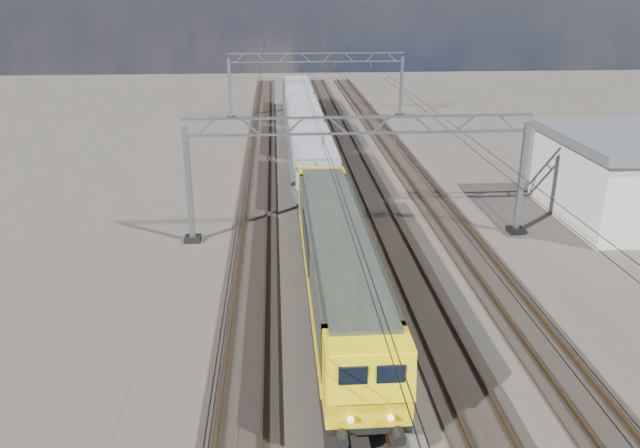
{
  "coord_description": "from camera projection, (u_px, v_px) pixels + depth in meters",
  "views": [
    {
      "loc": [
        -4.57,
        -29.62,
        13.61
      ],
      "look_at": [
        -2.46,
        -0.06,
        2.4
      ],
      "focal_mm": 35.0,
      "sensor_mm": 36.0,
      "label": 1
    }
  ],
  "objects": [
    {
      "name": "track_inner_east",
      "position": [
        404.0,
        263.0,
        32.87
      ],
      "size": [
        2.6,
        140.0,
        0.3
      ],
      "color": "black",
      "rests_on": "ground"
    },
    {
      "name": "catenary_gantry_mid",
      "position": [
        358.0,
        173.0,
        35.11
      ],
      "size": [
        19.9,
        0.9,
        7.11
      ],
      "color": "gray",
      "rests_on": "ground"
    },
    {
      "name": "ground",
      "position": [
        366.0,
        265.0,
        32.76
      ],
      "size": [
        160.0,
        160.0,
        0.0
      ],
      "primitive_type": "plane",
      "color": "black",
      "rests_on": "ground"
    },
    {
      "name": "track_loco",
      "position": [
        329.0,
        265.0,
        32.6
      ],
      "size": [
        2.6,
        140.0,
        0.3
      ],
      "color": "black",
      "rests_on": "ground"
    },
    {
      "name": "overhead_wires",
      "position": [
        351.0,
        126.0,
        38.19
      ],
      "size": [
        12.03,
        140.0,
        0.53
      ],
      "color": "black",
      "rests_on": "ground"
    },
    {
      "name": "track_outer_west",
      "position": [
        252.0,
        267.0,
        32.33
      ],
      "size": [
        2.6,
        140.0,
        0.3
      ],
      "color": "black",
      "rests_on": "ground"
    },
    {
      "name": "hopper_wagon_third",
      "position": [
        298.0,
        96.0,
        70.7
      ],
      "size": [
        3.38,
        13.0,
        3.25
      ],
      "color": "black",
      "rests_on": "ground"
    },
    {
      "name": "catenary_gantry_far",
      "position": [
        316.0,
        83.0,
        68.69
      ],
      "size": [
        19.9,
        0.9,
        7.11
      ],
      "color": "gray",
      "rests_on": "ground"
    },
    {
      "name": "track_outer_east",
      "position": [
        478.0,
        260.0,
        33.13
      ],
      "size": [
        2.6,
        140.0,
        0.3
      ],
      "color": "black",
      "rests_on": "ground"
    },
    {
      "name": "hopper_wagon_lead",
      "position": [
        313.0,
        160.0,
        44.21
      ],
      "size": [
        3.38,
        13.0,
        3.25
      ],
      "color": "black",
      "rests_on": "ground"
    },
    {
      "name": "hopper_wagon_mid",
      "position": [
        304.0,
        120.0,
        57.45
      ],
      "size": [
        3.38,
        13.0,
        3.25
      ],
      "color": "black",
      "rests_on": "ground"
    },
    {
      "name": "locomotive",
      "position": [
        337.0,
        260.0,
        27.66
      ],
      "size": [
        2.76,
        21.1,
        3.62
      ],
      "color": "black",
      "rests_on": "ground"
    }
  ]
}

